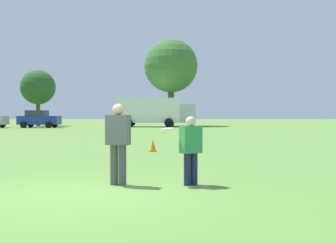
% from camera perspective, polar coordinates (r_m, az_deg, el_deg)
% --- Properties ---
extents(ground_plane, '(195.50, 195.50, 0.00)m').
position_cam_1_polar(ground_plane, '(8.08, -11.41, -9.69)').
color(ground_plane, '#608C3D').
extents(player_thrower, '(0.53, 0.39, 1.72)m').
position_cam_1_polar(player_thrower, '(8.78, -6.91, -2.45)').
color(player_thrower, '#4C4C51').
rests_on(player_thrower, ground).
extents(player_defender, '(0.50, 0.41, 1.45)m').
position_cam_1_polar(player_defender, '(8.71, 3.15, -3.49)').
color(player_defender, '#1E234C').
rests_on(player_defender, ground).
extents(frisbee, '(0.27, 0.27, 0.06)m').
position_cam_1_polar(frisbee, '(8.68, -0.01, -1.03)').
color(frisbee, white).
extents(traffic_cone, '(0.32, 0.32, 0.48)m').
position_cam_1_polar(traffic_cone, '(16.36, -2.11, -3.36)').
color(traffic_cone, '#D8590C').
rests_on(traffic_cone, ground).
extents(parked_car_center, '(4.32, 2.46, 1.82)m').
position_cam_1_polar(parked_car_center, '(45.24, -17.41, 0.35)').
color(parked_car_center, navy).
rests_on(parked_car_center, ground).
extents(box_truck, '(8.66, 3.42, 3.18)m').
position_cam_1_polar(box_truck, '(45.86, -1.80, 1.45)').
color(box_truck, white).
rests_on(box_truck, ground).
extents(tree_east_birch, '(4.10, 4.10, 6.67)m').
position_cam_1_polar(tree_east_birch, '(51.64, -17.53, 4.51)').
color(tree_east_birch, brown).
rests_on(tree_east_birch, ground).
extents(tree_east_oak, '(6.40, 6.40, 10.40)m').
position_cam_1_polar(tree_east_oak, '(49.83, 0.41, 7.65)').
color(tree_east_oak, brown).
rests_on(tree_east_oak, ground).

